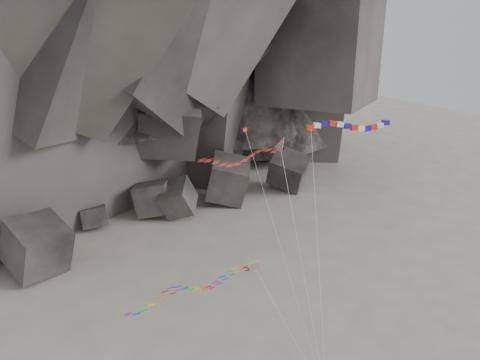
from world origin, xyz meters
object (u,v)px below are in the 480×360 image
delta_kite (238,157)px  banner_kite (349,127)px  parafoil_kite (189,288)px  pennant_kite (266,201)px

delta_kite → banner_kite: banner_kite is taller
banner_kite → parafoil_kite: size_ratio=1.55×
pennant_kite → parafoil_kite: bearing=137.9°
delta_kite → pennant_kite: 4.91m
delta_kite → banner_kite: 11.95m
parafoil_kite → delta_kite: bearing=9.4°
parafoil_kite → pennant_kite: size_ratio=0.64×
banner_kite → pennant_kite: pennant_kite is taller
pennant_kite → banner_kite: bearing=-12.8°
delta_kite → parafoil_kite: size_ratio=1.47×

